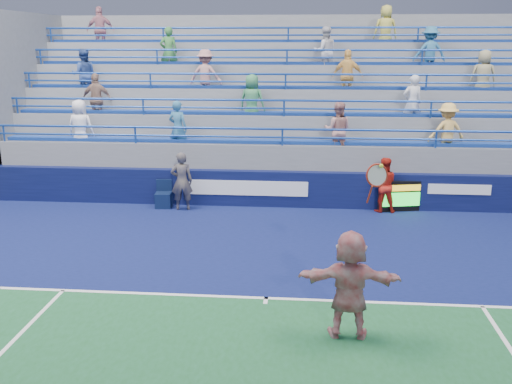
# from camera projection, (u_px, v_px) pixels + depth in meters

# --- Properties ---
(ground) EXTENTS (120.00, 120.00, 0.00)m
(ground) POSITION_uv_depth(u_px,v_px,m) (266.00, 299.00, 11.12)
(ground) COLOR #333538
(sponsor_wall) EXTENTS (18.00, 0.32, 1.10)m
(sponsor_wall) POSITION_uv_depth(u_px,v_px,m) (282.00, 189.00, 17.24)
(sponsor_wall) COLOR #0A1037
(sponsor_wall) RESTS_ON ground
(bleacher_stand) EXTENTS (18.00, 5.60, 6.13)m
(bleacher_stand) POSITION_uv_depth(u_px,v_px,m) (286.00, 137.00, 20.61)
(bleacher_stand) COLOR slate
(bleacher_stand) RESTS_ON ground
(serve_speed_board) EXTENTS (1.33, 0.41, 0.92)m
(serve_speed_board) POSITION_uv_depth(u_px,v_px,m) (400.00, 196.00, 16.76)
(serve_speed_board) COLOR black
(serve_speed_board) RESTS_ON ground
(judge_chair) EXTENTS (0.51, 0.51, 0.83)m
(judge_chair) POSITION_uv_depth(u_px,v_px,m) (164.00, 199.00, 17.22)
(judge_chair) COLOR #0B1737
(judge_chair) RESTS_ON ground
(tennis_player) EXTENTS (1.75, 0.58, 3.02)m
(tennis_player) POSITION_uv_depth(u_px,v_px,m) (350.00, 284.00, 9.50)
(tennis_player) COLOR silver
(tennis_player) RESTS_ON ground
(line_judge) EXTENTS (0.70, 0.52, 1.76)m
(line_judge) POSITION_uv_depth(u_px,v_px,m) (182.00, 181.00, 16.82)
(line_judge) COLOR #141937
(line_judge) RESTS_ON ground
(ball_girl) EXTENTS (0.80, 0.62, 1.63)m
(ball_girl) POSITION_uv_depth(u_px,v_px,m) (383.00, 185.00, 16.65)
(ball_girl) COLOR #B31E14
(ball_girl) RESTS_ON ground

